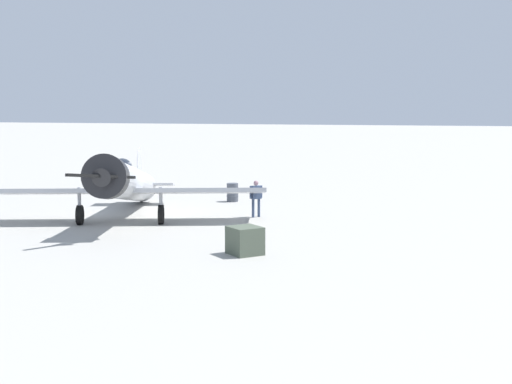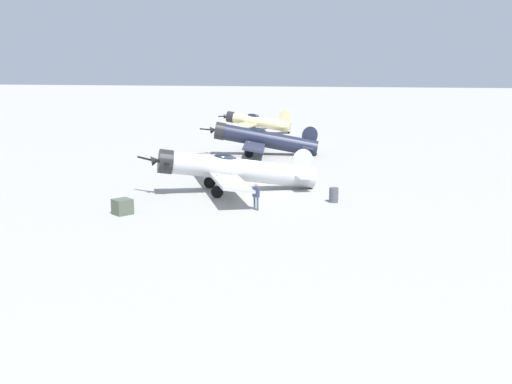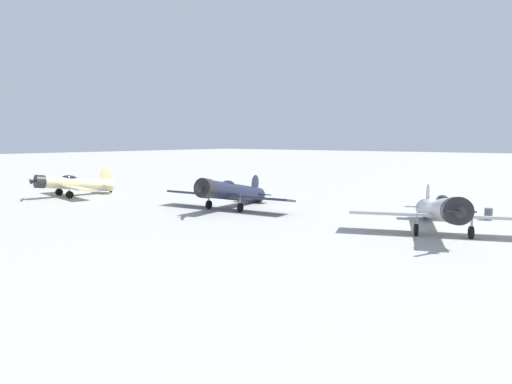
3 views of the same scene
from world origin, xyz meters
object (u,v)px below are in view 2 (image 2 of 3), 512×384
object	(u,v)px
fuel_drum	(334,195)
airplane_mid_apron	(262,139)
airplane_far_line	(256,121)
equipment_crate	(122,207)
airplane_foreground	(233,169)
ground_crew_mechanic	(256,194)

from	to	relation	value
fuel_drum	airplane_mid_apron	bearing A→B (deg)	113.00
airplane_mid_apron	airplane_far_line	xyz separation A→B (m)	(-4.52, 19.51, -0.13)
equipment_crate	fuel_drum	xyz separation A→B (m)	(11.77, 5.58, 0.02)
airplane_mid_apron	fuel_drum	world-z (taller)	airplane_mid_apron
airplane_far_line	fuel_drum	distance (m)	41.03
airplane_foreground	fuel_drum	distance (m)	7.33
airplane_far_line	ground_crew_mechanic	bearing A→B (deg)	108.80
airplane_foreground	fuel_drum	bearing A→B (deg)	140.53
airplane_far_line	fuel_drum	size ratio (longest dim) A/B	11.06
fuel_drum	equipment_crate	bearing A→B (deg)	-154.62
airplane_mid_apron	ground_crew_mechanic	xyz separation A→B (m)	(3.88, -22.49, -0.56)
airplane_mid_apron	fuel_drum	bearing A→B (deg)	104.03
airplane_mid_apron	ground_crew_mechanic	size ratio (longest dim) A/B	7.93
airplane_mid_apron	ground_crew_mechanic	distance (m)	22.83
airplane_foreground	equipment_crate	world-z (taller)	airplane_foreground
airplane_far_line	equipment_crate	xyz separation A→B (m)	(1.01, -44.56, -0.95)
airplane_far_line	fuel_drum	world-z (taller)	airplane_far_line
airplane_mid_apron	fuel_drum	size ratio (longest dim) A/B	13.51
airplane_foreground	equipment_crate	distance (m)	8.97
airplane_mid_apron	fuel_drum	xyz separation A→B (m)	(8.26, -19.46, -1.06)
ground_crew_mechanic	fuel_drum	bearing A→B (deg)	163.66
equipment_crate	fuel_drum	size ratio (longest dim) A/B	1.44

